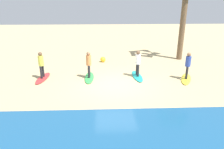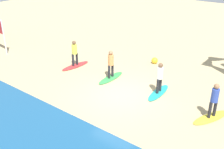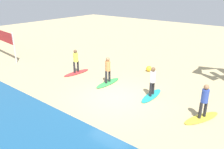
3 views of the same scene
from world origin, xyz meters
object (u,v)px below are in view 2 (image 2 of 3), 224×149
object	(u,v)px
surfboard_yellow	(211,117)
surfer_green	(111,62)
surfboard_green	(111,78)
beach_ball	(155,61)
surfboard_red	(75,66)
surfboard_teal	(158,93)
surfer_yellow	(214,98)
surfer_teal	(160,76)
surfer_red	(74,51)

from	to	relation	value
surfboard_yellow	surfer_green	bearing A→B (deg)	-71.77
surfboard_yellow	surfboard_green	size ratio (longest dim) A/B	1.00
surfboard_yellow	beach_ball	size ratio (longest dim) A/B	5.06
surfboard_yellow	surfboard_green	xyz separation A→B (m)	(6.07, -0.49, 0.00)
surfboard_yellow	beach_ball	world-z (taller)	beach_ball
surfer_green	surfboard_yellow	bearing A→B (deg)	175.43
surfboard_red	beach_ball	xyz separation A→B (m)	(-3.81, -3.57, 0.16)
surfboard_teal	surfboard_red	world-z (taller)	same
surfer_yellow	surfboard_green	size ratio (longest dim) A/B	0.78
surfer_teal	surfboard_red	size ratio (longest dim) A/B	0.78
surfer_red	beach_ball	distance (m)	5.29
surfer_yellow	beach_ball	bearing A→B (deg)	-38.17
surfboard_teal	surfer_yellow	bearing A→B (deg)	75.22
surfer_yellow	surfboard_green	distance (m)	6.17
surfboard_yellow	surfer_yellow	distance (m)	0.99
surfboard_green	surfer_green	size ratio (longest dim) A/B	1.28
surfer_green	surfer_red	bearing A→B (deg)	-0.50
surfer_yellow	surfer_teal	bearing A→B (deg)	-11.37
surfer_green	surfer_yellow	bearing A→B (deg)	175.43
surfer_yellow	surfboard_red	size ratio (longest dim) A/B	0.78
surfboard_red	beach_ball	distance (m)	5.22
surfboard_green	surfer_red	world-z (taller)	surfer_red
surfboard_red	surfer_red	size ratio (longest dim) A/B	1.28
surfer_red	surfer_teal	bearing A→B (deg)	-179.15
surfer_yellow	surfboard_red	xyz separation A→B (m)	(9.00, -0.51, -0.99)
surfer_teal	beach_ball	size ratio (longest dim) A/B	3.95
surfer_teal	surfboard_red	distance (m)	6.10
beach_ball	surfboard_yellow	bearing A→B (deg)	141.83
surfer_red	surfer_yellow	bearing A→B (deg)	176.75
surfboard_green	surfboard_red	bearing A→B (deg)	-90.90
surfboard_teal	surfer_teal	size ratio (longest dim) A/B	1.28
surfer_teal	beach_ball	world-z (taller)	surfer_teal
surfer_yellow	surfboard_teal	size ratio (longest dim) A/B	0.78
surfer_green	surfboard_red	bearing A→B (deg)	-0.50
surfboard_yellow	beach_ball	xyz separation A→B (m)	(5.19, -4.08, 0.16)
surfboard_green	surfer_red	bearing A→B (deg)	-90.90
surfboard_teal	surfboard_green	world-z (taller)	same
surfer_red	beach_ball	size ratio (longest dim) A/B	3.95
surfboard_teal	surfboard_red	size ratio (longest dim) A/B	1.00
surfer_yellow	surfer_red	distance (m)	9.02
surfboard_red	surfer_teal	bearing A→B (deg)	96.29
surfer_yellow	surfboard_teal	distance (m)	3.21
surfer_teal	surfer_green	xyz separation A→B (m)	(3.09, 0.12, 0.00)
surfer_teal	surfboard_red	xyz separation A→B (m)	(6.01, 0.09, -0.99)
surfboard_yellow	surfer_teal	xyz separation A→B (m)	(2.99, -0.60, 0.99)
surfer_teal	surfer_yellow	bearing A→B (deg)	168.63
surfboard_teal	beach_ball	distance (m)	4.12
surfer_yellow	surfboard_green	xyz separation A→B (m)	(6.07, -0.49, -0.99)
surfer_red	surfboard_red	bearing A→B (deg)	-90.00
surfboard_green	surfboard_red	size ratio (longest dim) A/B	1.00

